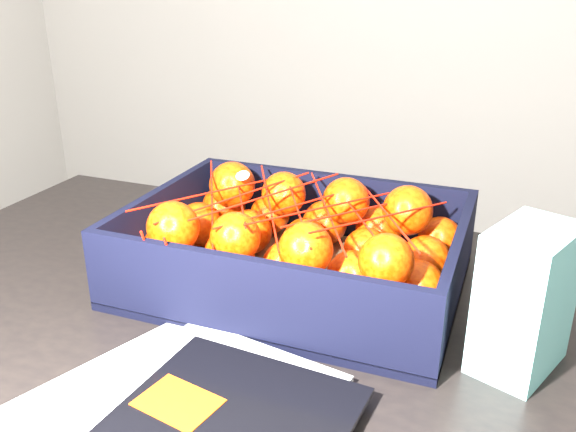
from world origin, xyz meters
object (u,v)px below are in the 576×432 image
(magazine_stack, at_px, (176,427))
(produce_crate, at_px, (296,262))
(table, at_px, (270,403))
(retail_carton, at_px, (525,299))

(magazine_stack, distance_m, produce_crate, 0.32)
(produce_crate, bearing_deg, table, -83.38)
(table, xyz_separation_m, magazine_stack, (-0.01, -0.18, 0.11))
(table, height_order, produce_crate, produce_crate)
(magazine_stack, xyz_separation_m, produce_crate, (-0.00, 0.32, 0.02))
(retail_carton, bearing_deg, produce_crate, -175.16)
(table, height_order, retail_carton, retail_carton)
(retail_carton, bearing_deg, magazine_stack, -119.76)
(table, xyz_separation_m, retail_carton, (0.27, 0.05, 0.18))
(table, height_order, magazine_stack, magazine_stack)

